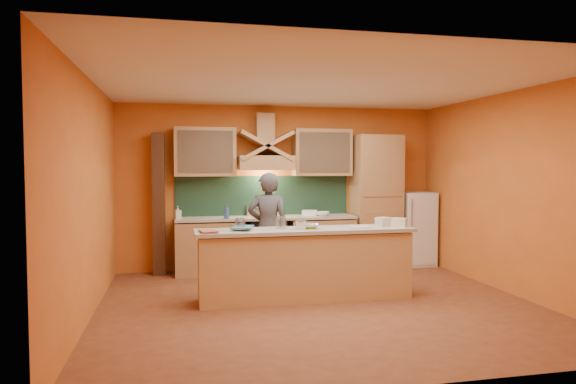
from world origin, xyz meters
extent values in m
cube|color=brown|center=(0.00, 0.00, 0.00)|extent=(5.50, 5.00, 0.01)
cube|color=white|center=(0.00, 0.00, 2.80)|extent=(5.50, 5.00, 0.01)
cube|color=orange|center=(0.00, 2.50, 1.40)|extent=(5.50, 0.02, 2.80)
cube|color=orange|center=(0.00, -2.50, 1.40)|extent=(5.50, 0.02, 2.80)
cube|color=orange|center=(-2.75, 0.00, 1.40)|extent=(0.02, 5.00, 2.80)
cube|color=orange|center=(2.75, 0.00, 1.40)|extent=(0.02, 5.00, 2.80)
cube|color=tan|center=(-1.25, 2.20, 0.43)|extent=(1.10, 0.60, 0.86)
cube|color=tan|center=(0.65, 2.20, 0.43)|extent=(1.10, 0.60, 0.86)
cube|color=#B4AA98|center=(-0.30, 2.20, 0.90)|extent=(3.00, 0.62, 0.04)
cube|color=black|center=(-0.30, 2.20, 0.45)|extent=(0.60, 0.58, 0.90)
cube|color=#173224|center=(-0.30, 2.48, 1.25)|extent=(3.00, 0.03, 0.70)
cube|color=tan|center=(-0.30, 2.25, 1.82)|extent=(0.92, 0.50, 0.24)
cube|color=tan|center=(-0.30, 2.35, 2.40)|extent=(0.30, 0.30, 0.50)
cube|color=tan|center=(-1.30, 2.33, 2.00)|extent=(1.00, 0.35, 0.80)
cube|color=tan|center=(0.70, 2.33, 2.00)|extent=(1.00, 0.35, 0.80)
cube|color=tan|center=(1.65, 2.20, 1.15)|extent=(0.80, 0.60, 2.30)
cube|color=white|center=(2.40, 2.20, 0.65)|extent=(0.58, 0.60, 1.30)
cube|color=#472816|center=(-2.05, 2.35, 1.15)|extent=(0.20, 0.30, 2.30)
cube|color=tan|center=(-0.10, 0.30, 0.44)|extent=(2.80, 0.55, 0.88)
cube|color=#B4AA98|center=(-0.10, 0.30, 0.92)|extent=(2.90, 0.62, 0.05)
imported|color=#4C4C51|center=(-0.43, 1.27, 0.84)|extent=(0.69, 0.53, 1.68)
cylinder|color=silver|center=(-0.38, 2.10, 0.98)|extent=(0.30, 0.30, 0.17)
cylinder|color=#B8B7BF|center=(-0.23, 2.19, 0.96)|extent=(0.25, 0.25, 0.13)
imported|color=beige|center=(-1.75, 2.15, 1.02)|extent=(0.12, 0.12, 0.21)
imported|color=#324D89|center=(-0.98, 2.02, 1.04)|extent=(0.13, 0.13, 0.23)
imported|color=white|center=(0.65, 2.12, 0.96)|extent=(0.30, 0.30, 0.07)
cube|color=white|center=(0.46, 2.25, 0.96)|extent=(0.30, 0.27, 0.09)
imported|color=#AA553C|center=(-1.48, 0.16, 0.96)|extent=(0.25, 0.31, 0.03)
imported|color=teal|center=(-1.05, 0.36, 0.98)|extent=(0.34, 0.40, 0.03)
cylinder|color=silver|center=(-0.96, 0.35, 1.02)|extent=(0.13, 0.13, 0.15)
cylinder|color=silver|center=(-0.42, 0.40, 1.02)|extent=(0.17, 0.17, 0.15)
cube|color=silver|center=(-0.18, 0.22, 1.00)|extent=(0.15, 0.15, 0.11)
imported|color=white|center=(-0.05, 0.28, 0.98)|extent=(0.28, 0.28, 0.06)
cube|color=beige|center=(0.62, 0.23, 0.95)|extent=(0.28, 0.22, 0.02)
cube|color=beige|center=(1.02, 0.35, 1.00)|extent=(0.22, 0.20, 0.12)
cube|color=#EEE6C4|center=(1.20, 0.22, 1.00)|extent=(0.24, 0.24, 0.12)
camera|label=1|loc=(-1.74, -6.24, 1.78)|focal=32.00mm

